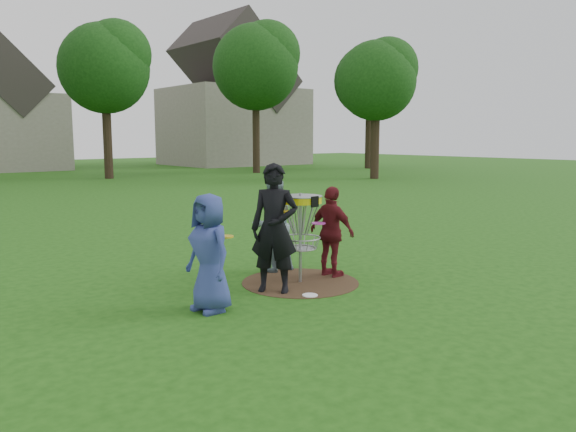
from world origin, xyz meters
TOP-DOWN VIEW (x-y plane):
  - ground at (0.00, 0.00)m, footprint 100.00×100.00m
  - dirt_patch at (0.00, 0.00)m, footprint 1.80×1.80m
  - player_blue at (-1.81, -0.35)m, footprint 0.54×0.78m
  - player_black at (-0.62, -0.16)m, footprint 0.78×0.80m
  - player_grey at (0.14, 0.88)m, footprint 0.78×0.63m
  - player_maroon at (0.64, -0.02)m, footprint 0.46×0.89m
  - disc_on_grass at (-0.37, -0.66)m, footprint 0.22×0.22m
  - disc_golf_basket at (0.00, -0.00)m, footprint 0.66×0.67m
  - held_discs at (-0.36, 0.05)m, footprint 2.11×1.12m
  - house_row at (4.78, 33.07)m, footprint 44.50×10.65m

SIDE VIEW (x-z plane):
  - ground at x=0.00m, z-range 0.00..0.00m
  - dirt_patch at x=0.00m, z-range 0.00..0.01m
  - disc_on_grass at x=-0.37m, z-range 0.00..0.02m
  - player_maroon at x=0.64m, z-range 0.00..1.45m
  - player_blue at x=-1.81m, z-range 0.00..1.52m
  - player_grey at x=0.14m, z-range 0.00..1.54m
  - player_black at x=-0.62m, z-range 0.00..1.86m
  - held_discs at x=-0.36m, z-range 0.84..1.11m
  - disc_golf_basket at x=0.00m, z-range 0.33..1.71m
  - house_row at x=4.78m, z-range -1.67..9.95m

